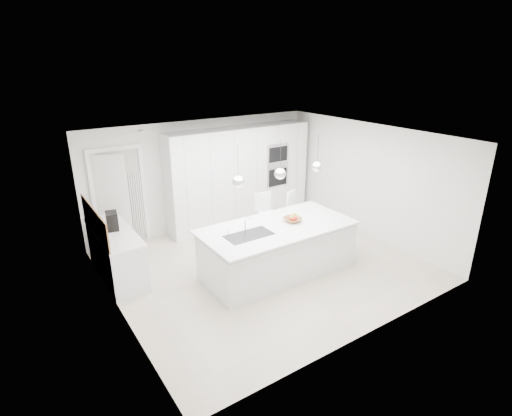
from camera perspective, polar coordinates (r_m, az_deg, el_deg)
floor at (r=7.82m, az=1.24°, el=-8.22°), size 5.50×5.50×0.00m
wall_back at (r=9.35m, az=-7.55°, el=4.82°), size 5.50×0.00×5.50m
wall_left at (r=6.25m, az=-19.87°, el=-4.47°), size 0.00×5.00×5.00m
ceiling at (r=6.96m, az=1.40°, el=10.11°), size 5.50×5.50×0.00m
tall_cabinets at (r=9.49m, az=-2.37°, el=4.60°), size 3.60×0.60×2.30m
oven_stack at (r=9.68m, az=3.15°, el=6.13°), size 0.62×0.04×1.05m
doorway_frame at (r=8.75m, az=-18.86°, el=1.20°), size 1.11×0.08×2.13m
hallway_door at (r=8.66m, az=-20.33°, el=0.67°), size 0.76×0.38×2.00m
radiator at (r=8.87m, az=-16.74°, el=0.51°), size 0.32×0.04×1.40m
left_base_cabinets at (r=7.72m, az=-19.31°, el=-6.28°), size 0.60×1.80×0.86m
left_worktop at (r=7.53m, az=-19.71°, el=-3.22°), size 0.62×1.82×0.04m
oak_backsplash at (r=7.38m, az=-22.10°, el=-1.76°), size 0.02×1.80×0.50m
island_base at (r=7.45m, az=3.22°, el=-6.03°), size 2.80×1.20×0.86m
island_worktop at (r=7.30m, az=3.06°, el=-2.73°), size 2.84×1.40×0.04m
island_sink at (r=6.95m, az=-1.02°, el=-4.51°), size 0.84×0.44×0.18m
island_tap at (r=7.03m, az=-1.57°, el=-2.14°), size 0.02×0.02×0.30m
pendant_left at (r=6.46m, az=-2.57°, el=3.78°), size 0.20×0.20×0.20m
pendant_mid at (r=6.92m, az=3.47°, el=4.91°), size 0.20×0.20×0.20m
pendant_right at (r=7.45m, az=8.72°, el=5.85°), size 0.20×0.20×0.20m
fruit_bowl at (r=7.49m, az=5.25°, el=-1.66°), size 0.37×0.37×0.08m
espresso_machine at (r=7.54m, az=-19.87°, el=-1.74°), size 0.24×0.33×0.32m
bar_stool_left at (r=8.37m, az=1.53°, el=-1.82°), size 0.47×0.59×1.15m
bar_stool_right at (r=8.62m, az=5.54°, el=-1.38°), size 0.54×0.61×1.11m
apple_a at (r=7.42m, az=5.44°, el=-1.66°), size 0.08×0.08×0.08m
apple_b at (r=7.45m, az=5.59°, el=-1.52°), size 0.09×0.09×0.09m
apple_c at (r=7.42m, az=5.10°, el=-1.63°), size 0.08×0.08×0.08m
apple_extra_3 at (r=7.43m, az=4.98°, el=-1.65°), size 0.07×0.07×0.07m
banana_bunch at (r=7.45m, az=5.41°, el=-1.19°), size 0.23×0.17×0.21m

